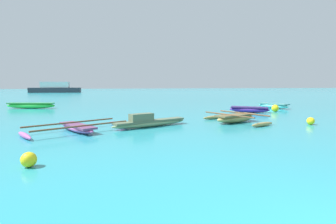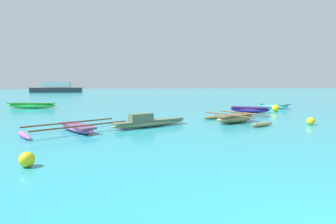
{
  "view_description": "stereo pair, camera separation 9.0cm",
  "coord_description": "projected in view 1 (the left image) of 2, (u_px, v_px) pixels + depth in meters",
  "views": [
    {
      "loc": [
        -3.01,
        -1.54,
        2.02
      ],
      "look_at": [
        0.14,
        14.74,
        0.25
      ],
      "focal_mm": 28.0,
      "sensor_mm": 36.0,
      "label": 1
    },
    {
      "loc": [
        -2.93,
        -1.56,
        2.02
      ],
      "look_at": [
        0.14,
        14.74,
        0.25
      ],
      "focal_mm": 28.0,
      "sensor_mm": 36.0,
      "label": 2
    }
  ],
  "objects": [
    {
      "name": "moored_boat_5",
      "position": [
        149.0,
        122.0,
        12.41
      ],
      "size": [
        3.87,
        2.18,
        0.66
      ],
      "rotation": [
        0.0,
        0.0,
        0.44
      ],
      "color": "#8BA572",
      "rests_on": "ground_plane"
    },
    {
      "name": "moored_boat_0",
      "position": [
        249.0,
        109.0,
        18.76
      ],
      "size": [
        2.8,
        2.13,
        0.41
      ],
      "rotation": [
        0.0,
        0.0,
        -0.53
      ],
      "color": "#4C2793",
      "rests_on": "ground_plane"
    },
    {
      "name": "distant_ferry",
      "position": [
        55.0,
        88.0,
        63.55
      ],
      "size": [
        11.69,
        2.57,
        2.57
      ],
      "color": "#2D333D",
      "rests_on": "ground_plane"
    },
    {
      "name": "moored_boat_4",
      "position": [
        31.0,
        105.0,
        21.83
      ],
      "size": [
        4.13,
        1.53,
        0.47
      ],
      "rotation": [
        0.0,
        0.0,
        -0.21
      ],
      "color": "#36DD4B",
      "rests_on": "ground_plane"
    },
    {
      "name": "moored_boat_2",
      "position": [
        236.0,
        118.0,
        13.86
      ],
      "size": [
        2.88,
        3.81,
        0.49
      ],
      "rotation": [
        0.0,
        0.0,
        0.42
      ],
      "color": "#A49152",
      "rests_on": "ground_plane"
    },
    {
      "name": "mooring_buoy_1",
      "position": [
        29.0,
        160.0,
        6.38
      ],
      "size": [
        0.37,
        0.37,
        0.37
      ],
      "color": "yellow",
      "rests_on": "ground_plane"
    },
    {
      "name": "mooring_buoy_0",
      "position": [
        275.0,
        108.0,
        19.25
      ],
      "size": [
        0.52,
        0.52,
        0.52
      ],
      "color": "yellow",
      "rests_on": "ground_plane"
    },
    {
      "name": "moored_boat_3",
      "position": [
        77.0,
        128.0,
        11.19
      ],
      "size": [
        4.52,
        3.63,
        0.36
      ],
      "rotation": [
        0.0,
        0.0,
        -1.02
      ],
      "color": "#A6579E",
      "rests_on": "ground_plane"
    },
    {
      "name": "moored_boat_1",
      "position": [
        273.0,
        105.0,
        21.99
      ],
      "size": [
        1.8,
        2.89,
        0.42
      ],
      "rotation": [
        0.0,
        0.0,
        -1.19
      ],
      "color": "#6ADED8",
      "rests_on": "ground_plane"
    },
    {
      "name": "mooring_buoy_2",
      "position": [
        311.0,
        121.0,
        13.04
      ],
      "size": [
        0.38,
        0.38,
        0.38
      ],
      "color": "yellow",
      "rests_on": "ground_plane"
    }
  ]
}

